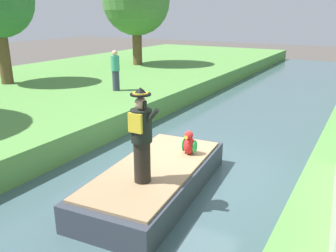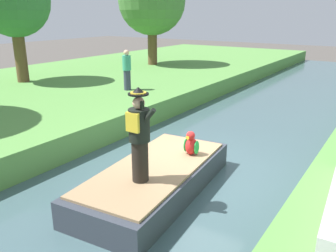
% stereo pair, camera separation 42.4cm
% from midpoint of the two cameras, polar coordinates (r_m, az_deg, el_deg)
% --- Properties ---
extents(ground_plane, '(80.00, 80.00, 0.00)m').
position_cam_midpoint_polar(ground_plane, '(8.79, 1.00, -7.81)').
color(ground_plane, '#4C4742').
extents(canal_water, '(5.62, 48.00, 0.10)m').
position_cam_midpoint_polar(canal_water, '(8.77, 1.00, -7.51)').
color(canal_water, '#3D565B').
rests_on(canal_water, ground).
extents(boat, '(2.22, 4.36, 0.61)m').
position_cam_midpoint_polar(boat, '(7.63, -3.74, -8.68)').
color(boat, '#333842').
rests_on(boat, canal_water).
extents(person_pirate, '(0.61, 0.42, 1.85)m').
position_cam_midpoint_polar(person_pirate, '(6.53, -6.20, -1.69)').
color(person_pirate, black).
rests_on(person_pirate, boat).
extents(parrot_plush, '(0.36, 0.34, 0.57)m').
position_cam_midpoint_polar(parrot_plush, '(8.03, 1.98, -2.96)').
color(parrot_plush, red).
rests_on(parrot_plush, boat).
extents(tree_slender, '(3.88, 3.88, 5.59)m').
position_cam_midpoint_polar(tree_slender, '(21.39, -5.84, 19.59)').
color(tree_slender, brown).
rests_on(tree_slender, grass_bank_near).
extents(person_bystander, '(0.34, 0.34, 1.60)m').
position_cam_midpoint_polar(person_bystander, '(14.19, -9.43, 8.95)').
color(person_bystander, '#33384C').
rests_on(person_bystander, grass_bank_near).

